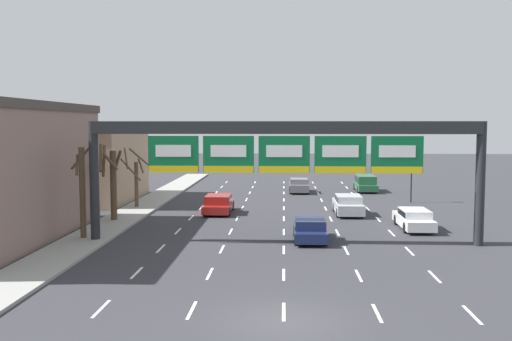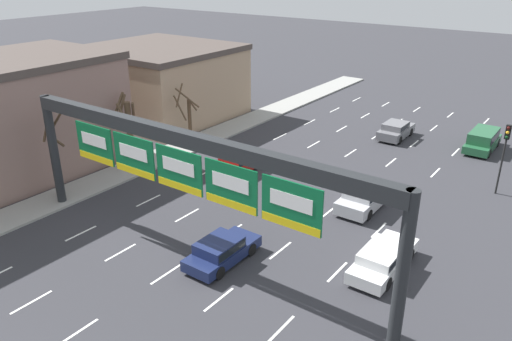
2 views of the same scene
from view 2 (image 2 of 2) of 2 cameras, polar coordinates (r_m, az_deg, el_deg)
name	(u,v)px [view 2 (image 2 of 2)]	position (r m, az deg, el deg)	size (l,w,h in m)	color
lane_dashes	(201,251)	(26.33, -6.33, -9.17)	(13.32, 67.00, 0.01)	white
sign_gantry	(183,159)	(23.28, -8.38, 1.34)	(21.92, 0.70, 6.82)	#232628
building_far	(161,81)	(48.69, -10.83, 10.00)	(12.74, 12.01, 6.58)	tan
car_silver	(365,196)	(30.88, 12.35, -2.83)	(1.96, 4.77, 1.46)	#B7B7BC
car_white	(383,258)	(25.17, 14.31, -9.63)	(1.83, 4.90, 1.29)	silver
car_red	(240,161)	(35.47, -1.81, 1.14)	(1.99, 4.75, 1.39)	maroon
car_grey	(396,130)	(43.61, 15.69, 4.52)	(1.86, 4.20, 1.38)	slate
car_navy	(221,250)	(25.05, -3.99, -9.03)	(1.84, 4.22, 1.31)	#19234C
suv_green	(483,139)	(43.18, 24.52, 3.30)	(1.92, 4.84, 1.60)	#235B38
traffic_light_near_gantry	(505,145)	(34.61, 26.59, 2.57)	(0.30, 0.35, 4.62)	black
tree_bare_closest	(53,153)	(33.03, -22.15, 1.90)	(1.59, 1.32, 5.60)	brown
tree_bare_third	(188,115)	(40.49, -7.79, 6.35)	(2.40, 1.78, 4.69)	brown
tree_bare_furthest	(128,128)	(36.44, -14.40, 4.69)	(1.75, 1.74, 5.18)	brown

